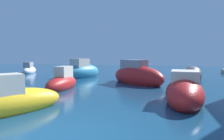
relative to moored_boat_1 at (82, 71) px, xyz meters
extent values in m
plane|color=navy|center=(5.35, -12.77, -0.58)|extent=(80.00, 80.00, 0.00)
ellipsoid|color=teal|center=(0.01, 0.04, -0.10)|extent=(3.26, 5.06, 1.75)
cube|color=beige|center=(-0.10, -0.32, 0.87)|extent=(1.70, 1.91, 0.89)
ellipsoid|color=#B21E1E|center=(6.07, -2.86, -0.08)|extent=(5.17, 4.60, 1.80)
cube|color=gray|center=(5.75, -2.62, 0.86)|extent=(2.33, 2.15, 0.81)
ellipsoid|color=#B21E1E|center=(8.92, -8.14, -0.18)|extent=(1.96, 4.09, 1.47)
cube|color=beige|center=(8.95, -7.82, 0.56)|extent=(1.29, 1.65, 0.60)
ellipsoid|color=gold|center=(2.44, -11.47, -0.26)|extent=(3.09, 4.07, 1.15)
ellipsoid|color=white|center=(-8.48, 2.20, -0.27)|extent=(2.38, 3.53, 1.12)
cube|color=gray|center=(-8.38, 1.95, 0.44)|extent=(1.23, 1.55, 0.76)
ellipsoid|color=#3F3F47|center=(10.75, 1.66, -0.16)|extent=(2.10, 4.70, 1.52)
cube|color=brown|center=(10.75, 1.66, 0.34)|extent=(1.43, 1.03, 0.08)
ellipsoid|color=#B21E1E|center=(1.65, -6.56, -0.28)|extent=(1.48, 3.56, 1.11)
cube|color=beige|center=(1.62, -6.28, 0.47)|extent=(0.82, 1.43, 0.82)
camera|label=1|loc=(7.90, -16.68, 1.51)|focal=28.31mm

